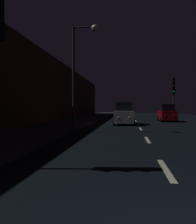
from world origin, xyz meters
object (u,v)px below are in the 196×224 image
traffic_light_far_right (173,90)px  car_parked_right_far (167,114)px  streetlamp_overhead (81,61)px  car_approaching_headlights (124,114)px

traffic_light_far_right → car_parked_right_far: traffic_light_far_right is taller
streetlamp_overhead → car_approaching_headlights: size_ratio=1.67×
traffic_light_far_right → car_approaching_headlights: traffic_light_far_right is taller
traffic_light_far_right → car_approaching_headlights: 8.61m
streetlamp_overhead → car_parked_right_far: bearing=58.6°
streetlamp_overhead → car_parked_right_far: 14.86m
streetlamp_overhead → car_approaching_headlights: streetlamp_overhead is taller
car_parked_right_far → traffic_light_far_right: bearing=-53.1°
traffic_light_far_right → streetlamp_overhead: size_ratio=0.72×
traffic_light_far_right → car_approaching_headlights: size_ratio=1.21×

